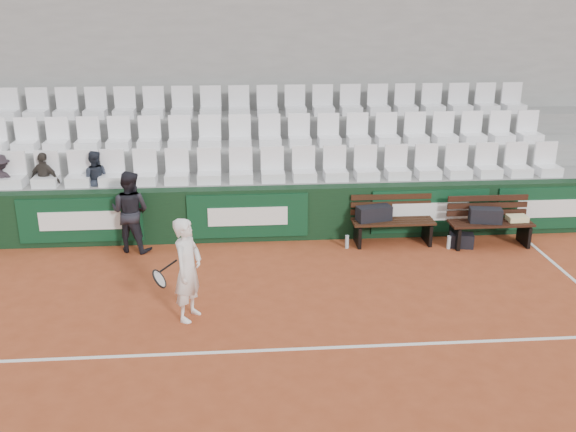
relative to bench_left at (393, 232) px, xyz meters
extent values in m
plane|color=#A64725|center=(-2.45, -3.57, -0.23)|extent=(80.00, 80.00, 0.00)
cube|color=white|center=(-2.45, -3.57, -0.22)|extent=(18.00, 0.06, 0.01)
cube|color=black|center=(-2.45, 0.43, 0.28)|extent=(18.00, 0.30, 1.00)
cube|color=#0C381E|center=(-5.65, 0.26, 0.30)|extent=(2.20, 0.04, 0.82)
cube|color=#0C381E|center=(-2.65, 0.26, 0.30)|extent=(2.20, 0.04, 0.82)
cube|color=#0C381E|center=(0.75, 0.26, 0.30)|extent=(2.20, 0.04, 0.82)
cube|color=#0C381E|center=(3.15, 0.26, 0.30)|extent=(2.20, 0.04, 0.82)
cube|color=gray|center=(-2.45, 1.05, 0.28)|extent=(18.00, 0.95, 1.00)
cube|color=gray|center=(-2.45, 2.00, 0.50)|extent=(18.00, 0.95, 1.45)
cube|color=gray|center=(-2.45, 2.95, 0.72)|extent=(18.00, 0.95, 1.90)
cube|color=gray|center=(-2.45, 3.58, 1.98)|extent=(18.00, 0.30, 4.40)
cube|color=white|center=(-2.45, 0.88, 1.09)|extent=(11.90, 0.44, 0.63)
cube|color=white|center=(-2.45, 1.83, 1.54)|extent=(11.90, 0.44, 0.63)
cube|color=silver|center=(-2.45, 2.78, 1.99)|extent=(11.90, 0.44, 0.63)
cube|color=#371D10|center=(0.00, 0.00, 0.00)|extent=(1.50, 0.56, 0.45)
cube|color=black|center=(1.75, -0.22, 0.00)|extent=(1.50, 0.56, 0.45)
cube|color=black|center=(-0.36, 0.04, 0.36)|extent=(0.67, 0.40, 0.27)
cube|color=black|center=(1.64, -0.22, 0.36)|extent=(0.60, 0.36, 0.26)
cube|color=beige|center=(2.24, -0.20, 0.27)|extent=(0.36, 0.26, 0.10)
cube|color=black|center=(1.21, -0.26, -0.10)|extent=(0.47, 0.34, 0.26)
cylinder|color=#ACBBC3|center=(-0.87, -0.16, -0.10)|extent=(0.07, 0.07, 0.24)
cylinder|color=silver|center=(0.96, -0.33, -0.10)|extent=(0.07, 0.07, 0.24)
imported|color=white|center=(-3.53, -2.59, 0.52)|extent=(0.55, 0.64, 1.50)
torus|color=black|center=(-3.93, -2.59, 0.40)|extent=(0.19, 0.30, 0.26)
cylinder|color=black|center=(-3.80, -2.59, 0.58)|extent=(0.26, 0.03, 0.20)
imported|color=black|center=(-4.72, 0.05, 0.51)|extent=(0.86, 0.76, 1.47)
imported|color=#332E28|center=(-6.38, 0.93, 1.31)|extent=(0.68, 0.48, 1.07)
imported|color=#202530|center=(-5.47, 0.93, 1.32)|extent=(0.53, 0.41, 1.08)
camera|label=1|loc=(-2.79, -10.83, 4.16)|focal=40.00mm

